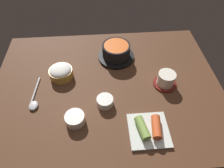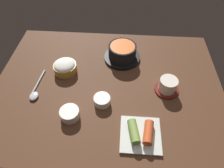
{
  "view_description": "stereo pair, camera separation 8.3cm",
  "coord_description": "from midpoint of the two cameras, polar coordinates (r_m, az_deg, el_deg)",
  "views": [
    {
      "loc": [
        -2.34,
        -57.64,
        69.44
      ],
      "look_at": [
        2.0,
        -2.0,
        5.0
      ],
      "focal_mm": 32.31,
      "sensor_mm": 36.0,
      "label": 1
    },
    {
      "loc": [
        5.95,
        -57.66,
        69.44
      ],
      "look_at": [
        2.0,
        -2.0,
        5.0
      ],
      "focal_mm": 32.31,
      "sensor_mm": 36.0,
      "label": 2
    }
  ],
  "objects": [
    {
      "name": "tea_cup_with_saucer",
      "position": [
        0.89,
        12.47,
        1.1
      ],
      "size": [
        10.16,
        10.16,
        6.43
      ],
      "color": "maroon",
      "rests_on": "dining_table"
    },
    {
      "name": "banchan_cup_center",
      "position": [
        0.81,
        -4.94,
        -5.06
      ],
      "size": [
        6.68,
        6.68,
        3.49
      ],
      "color": "white",
      "rests_on": "dining_table"
    },
    {
      "name": "spoon",
      "position": [
        0.9,
        -23.71,
        -4.53
      ],
      "size": [
        3.62,
        17.78,
        1.35
      ],
      "color": "#B7B7BC",
      "rests_on": "dining_table"
    },
    {
      "name": "dining_table",
      "position": [
        0.9,
        -4.03,
        -0.94
      ],
      "size": [
        100.0,
        76.0,
        2.0
      ],
      "primitive_type": "cube",
      "color": "#4C2D1C",
      "rests_on": "ground"
    },
    {
      "name": "side_bowl_near",
      "position": [
        0.78,
        -13.48,
        -9.71
      ],
      "size": [
        7.45,
        7.45,
        3.78
      ],
      "color": "white",
      "rests_on": "dining_table"
    },
    {
      "name": "stone_pot",
      "position": [
        0.99,
        -1.24,
        8.96
      ],
      "size": [
        17.61,
        17.61,
        7.67
      ],
      "color": "black",
      "rests_on": "dining_table"
    },
    {
      "name": "kimchi_plate",
      "position": [
        0.75,
        7.27,
        -12.73
      ],
      "size": [
        14.57,
        14.57,
        4.31
      ],
      "color": "silver",
      "rests_on": "dining_table"
    },
    {
      "name": "rice_bowl",
      "position": [
        0.94,
        -16.76,
        3.15
      ],
      "size": [
        10.43,
        10.43,
        5.94
      ],
      "color": "#B78C38",
      "rests_on": "dining_table"
    }
  ]
}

